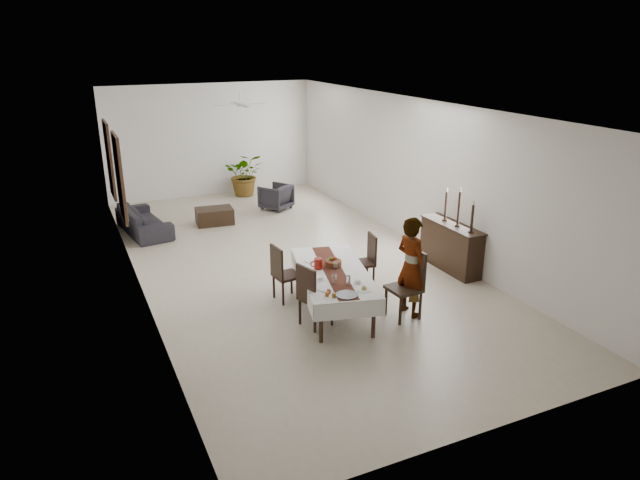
# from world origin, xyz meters

# --- Properties ---
(floor) EXTENTS (6.00, 12.00, 0.00)m
(floor) POSITION_xyz_m (0.00, 0.00, 0.00)
(floor) COLOR beige
(floor) RESTS_ON ground
(ceiling) EXTENTS (6.00, 12.00, 0.02)m
(ceiling) POSITION_xyz_m (0.00, 0.00, 3.20)
(ceiling) COLOR white
(ceiling) RESTS_ON wall_back
(wall_back) EXTENTS (6.00, 0.02, 3.20)m
(wall_back) POSITION_xyz_m (0.00, 6.00, 1.60)
(wall_back) COLOR white
(wall_back) RESTS_ON floor
(wall_front) EXTENTS (6.00, 0.02, 3.20)m
(wall_front) POSITION_xyz_m (0.00, -6.00, 1.60)
(wall_front) COLOR white
(wall_front) RESTS_ON floor
(wall_left) EXTENTS (0.02, 12.00, 3.20)m
(wall_left) POSITION_xyz_m (-3.00, 0.00, 1.60)
(wall_left) COLOR white
(wall_left) RESTS_ON floor
(wall_right) EXTENTS (0.02, 12.00, 3.20)m
(wall_right) POSITION_xyz_m (3.00, 0.00, 1.60)
(wall_right) COLOR white
(wall_right) RESTS_ON floor
(dining_table_top) EXTENTS (1.46, 2.40, 0.05)m
(dining_table_top) POSITION_xyz_m (-0.15, -2.35, 0.68)
(dining_table_top) COLOR black
(dining_table_top) RESTS_ON table_leg_fl
(table_leg_fl) EXTENTS (0.08, 0.08, 0.65)m
(table_leg_fl) POSITION_xyz_m (-0.81, -3.28, 0.33)
(table_leg_fl) COLOR black
(table_leg_fl) RESTS_ON floor
(table_leg_fr) EXTENTS (0.08, 0.08, 0.65)m
(table_leg_fr) POSITION_xyz_m (-0.01, -3.48, 0.33)
(table_leg_fr) COLOR black
(table_leg_fr) RESTS_ON floor
(table_leg_bl) EXTENTS (0.08, 0.08, 0.65)m
(table_leg_bl) POSITION_xyz_m (-0.28, -1.21, 0.33)
(table_leg_bl) COLOR black
(table_leg_bl) RESTS_ON floor
(table_leg_br) EXTENTS (0.08, 0.08, 0.65)m
(table_leg_br) POSITION_xyz_m (0.51, -1.42, 0.33)
(table_leg_br) COLOR black
(table_leg_br) RESTS_ON floor
(tablecloth_top) EXTENTS (1.66, 2.61, 0.01)m
(tablecloth_top) POSITION_xyz_m (-0.15, -2.35, 0.71)
(tablecloth_top) COLOR white
(tablecloth_top) RESTS_ON dining_table_top
(tablecloth_drape_left) EXTENTS (0.60, 2.34, 0.28)m
(tablecloth_drape_left) POSITION_xyz_m (-0.68, -2.21, 0.57)
(tablecloth_drape_left) COLOR white
(tablecloth_drape_left) RESTS_ON dining_table_top
(tablecloth_drape_right) EXTENTS (0.60, 2.34, 0.28)m
(tablecloth_drape_right) POSITION_xyz_m (0.38, -2.48, 0.57)
(tablecloth_drape_right) COLOR white
(tablecloth_drape_right) RESTS_ON dining_table_top
(tablecloth_drape_near) EXTENTS (1.07, 0.28, 0.28)m
(tablecloth_drape_near) POSITION_xyz_m (-0.44, -3.51, 0.57)
(tablecloth_drape_near) COLOR silver
(tablecloth_drape_near) RESTS_ON dining_table_top
(tablecloth_drape_far) EXTENTS (1.07, 0.28, 0.28)m
(tablecloth_drape_far) POSITION_xyz_m (0.15, -1.18, 0.57)
(tablecloth_drape_far) COLOR white
(tablecloth_drape_far) RESTS_ON dining_table_top
(table_runner) EXTENTS (0.89, 2.35, 0.00)m
(table_runner) POSITION_xyz_m (-0.15, -2.35, 0.71)
(table_runner) COLOR #612A1B
(table_runner) RESTS_ON tablecloth_top
(red_pitcher) EXTENTS (0.17, 0.17, 0.19)m
(red_pitcher) POSITION_xyz_m (-0.34, -2.15, 0.80)
(red_pitcher) COLOR maroon
(red_pitcher) RESTS_ON tablecloth_top
(pitcher_handle) EXTENTS (0.11, 0.05, 0.11)m
(pitcher_handle) POSITION_xyz_m (-0.42, -2.13, 0.80)
(pitcher_handle) COLOR maroon
(pitcher_handle) RESTS_ON red_pitcher
(wine_glass_near) EXTENTS (0.07, 0.07, 0.16)m
(wine_glass_near) POSITION_xyz_m (-0.19, -2.96, 0.79)
(wine_glass_near) COLOR white
(wine_glass_near) RESTS_ON tablecloth_top
(wine_glass_mid) EXTENTS (0.07, 0.07, 0.16)m
(wine_glass_mid) POSITION_xyz_m (-0.36, -2.82, 0.79)
(wine_glass_mid) COLOR silver
(wine_glass_mid) RESTS_ON tablecloth_top
(wine_glass_far) EXTENTS (0.07, 0.07, 0.16)m
(wine_glass_far) POSITION_xyz_m (-0.09, -2.31, 0.79)
(wine_glass_far) COLOR white
(wine_glass_far) RESTS_ON tablecloth_top
(teacup_right) EXTENTS (0.08, 0.08, 0.06)m
(teacup_right) POSITION_xyz_m (-0.01, -2.96, 0.74)
(teacup_right) COLOR white
(teacup_right) RESTS_ON saucer_right
(saucer_right) EXTENTS (0.14, 0.14, 0.01)m
(saucer_right) POSITION_xyz_m (-0.01, -2.96, 0.72)
(saucer_right) COLOR silver
(saucer_right) RESTS_ON tablecloth_top
(teacup_left) EXTENTS (0.08, 0.08, 0.06)m
(teacup_left) POSITION_xyz_m (-0.50, -2.60, 0.74)
(teacup_left) COLOR white
(teacup_left) RESTS_ON saucer_left
(saucer_left) EXTENTS (0.14, 0.14, 0.01)m
(saucer_left) POSITION_xyz_m (-0.50, -2.60, 0.72)
(saucer_left) COLOR white
(saucer_left) RESTS_ON tablecloth_top
(plate_near_right) EXTENTS (0.22, 0.22, 0.01)m
(plate_near_right) POSITION_xyz_m (-0.05, -3.24, 0.72)
(plate_near_right) COLOR white
(plate_near_right) RESTS_ON tablecloth_top
(bread_near_right) EXTENTS (0.08, 0.08, 0.08)m
(bread_near_right) POSITION_xyz_m (-0.05, -3.24, 0.74)
(bread_near_right) COLOR tan
(bread_near_right) RESTS_ON plate_near_right
(plate_near_left) EXTENTS (0.22, 0.22, 0.01)m
(plate_near_left) POSITION_xyz_m (-0.59, -2.96, 0.72)
(plate_near_left) COLOR white
(plate_near_left) RESTS_ON tablecloth_top
(plate_far_left) EXTENTS (0.22, 0.22, 0.01)m
(plate_far_left) POSITION_xyz_m (-0.31, -1.78, 0.72)
(plate_far_left) COLOR white
(plate_far_left) RESTS_ON tablecloth_top
(serving_tray) EXTENTS (0.34, 0.34, 0.02)m
(serving_tray) POSITION_xyz_m (-0.39, -3.30, 0.72)
(serving_tray) COLOR #48474D
(serving_tray) RESTS_ON tablecloth_top
(jam_jar_a) EXTENTS (0.06, 0.06, 0.07)m
(jam_jar_a) POSITION_xyz_m (-0.59, -3.28, 0.75)
(jam_jar_a) COLOR brown
(jam_jar_a) RESTS_ON tablecloth_top
(jam_jar_b) EXTENTS (0.06, 0.06, 0.07)m
(jam_jar_b) POSITION_xyz_m (-0.67, -3.20, 0.75)
(jam_jar_b) COLOR #9C5116
(jam_jar_b) RESTS_ON tablecloth_top
(jam_jar_c) EXTENTS (0.06, 0.06, 0.07)m
(jam_jar_c) POSITION_xyz_m (-0.60, -3.12, 0.75)
(jam_jar_c) COLOR brown
(jam_jar_c) RESTS_ON tablecloth_top
(fruit_basket) EXTENTS (0.28, 0.28, 0.09)m
(fruit_basket) POSITION_xyz_m (-0.04, -2.13, 0.76)
(fruit_basket) COLOR brown
(fruit_basket) RESTS_ON tablecloth_top
(fruit_red) EXTENTS (0.08, 0.08, 0.08)m
(fruit_red) POSITION_xyz_m (-0.01, -2.12, 0.83)
(fruit_red) COLOR #A22C10
(fruit_red) RESTS_ON fruit_basket
(fruit_green) EXTENTS (0.07, 0.07, 0.07)m
(fruit_green) POSITION_xyz_m (-0.07, -2.10, 0.83)
(fruit_green) COLOR #517623
(fruit_green) RESTS_ON fruit_basket
(chair_right_near_seat) EXTENTS (0.52, 0.52, 0.06)m
(chair_right_near_seat) POSITION_xyz_m (0.78, -3.09, 0.51)
(chair_right_near_seat) COLOR black
(chair_right_near_seat) RESTS_ON chair_right_near_leg_fl
(chair_right_near_leg_fl) EXTENTS (0.05, 0.05, 0.49)m
(chair_right_near_leg_fl) POSITION_xyz_m (0.99, -3.28, 0.24)
(chair_right_near_leg_fl) COLOR black
(chair_right_near_leg_fl) RESTS_ON floor
(chair_right_near_leg_fr) EXTENTS (0.05, 0.05, 0.49)m
(chair_right_near_leg_fr) POSITION_xyz_m (0.96, -2.87, 0.24)
(chair_right_near_leg_fr) COLOR black
(chair_right_near_leg_fr) RESTS_ON floor
(chair_right_near_leg_bl) EXTENTS (0.05, 0.05, 0.49)m
(chair_right_near_leg_bl) POSITION_xyz_m (0.59, -3.30, 0.24)
(chair_right_near_leg_bl) COLOR black
(chair_right_near_leg_bl) RESTS_ON floor
(chair_right_near_leg_br) EXTENTS (0.05, 0.05, 0.49)m
(chair_right_near_leg_br) POSITION_xyz_m (0.56, -2.90, 0.24)
(chair_right_near_leg_br) COLOR black
(chair_right_near_leg_br) RESTS_ON floor
(chair_right_near_back) EXTENTS (0.08, 0.49, 0.63)m
(chair_right_near_back) POSITION_xyz_m (1.00, -3.07, 0.85)
(chair_right_near_back) COLOR black
(chair_right_near_back) RESTS_ON chair_right_near_seat
(chair_right_far_seat) EXTENTS (0.48, 0.48, 0.05)m
(chair_right_far_seat) POSITION_xyz_m (0.79, -1.65, 0.44)
(chair_right_far_seat) COLOR black
(chair_right_far_seat) RESTS_ON chair_right_far_leg_fl
(chair_right_far_leg_fl) EXTENTS (0.05, 0.05, 0.41)m
(chair_right_far_leg_fl) POSITION_xyz_m (0.93, -1.84, 0.21)
(chair_right_far_leg_fl) COLOR black
(chair_right_far_leg_fl) RESTS_ON floor
(chair_right_far_leg_fr) EXTENTS (0.05, 0.05, 0.41)m
(chair_right_far_leg_fr) POSITION_xyz_m (0.99, -1.50, 0.21)
(chair_right_far_leg_fr) COLOR black
(chair_right_far_leg_fr) RESTS_ON floor
(chair_right_far_leg_bl) EXTENTS (0.05, 0.05, 0.41)m
(chair_right_far_leg_bl) POSITION_xyz_m (0.60, -1.79, 0.21)
(chair_right_far_leg_bl) COLOR black
(chair_right_far_leg_bl) RESTS_ON floor
(chair_right_far_leg_br) EXTENTS (0.05, 0.05, 0.41)m
(chair_right_far_leg_br) POSITION_xyz_m (0.65, -1.45, 0.21)
(chair_right_far_leg_br) COLOR black
(chair_right_far_leg_br) RESTS_ON floor
(chair_right_far_back) EXTENTS (0.10, 0.42, 0.53)m
(chair_right_far_back) POSITION_xyz_m (0.98, -1.68, 0.72)
(chair_right_far_back) COLOR black
(chair_right_far_back) RESTS_ON chair_right_far_seat
(chair_left_near_seat) EXTENTS (0.56, 0.56, 0.05)m
(chair_left_near_seat) POSITION_xyz_m (-0.64, -2.72, 0.47)
(chair_left_near_seat) COLOR black
(chair_left_near_seat) RESTS_ON chair_left_near_leg_fl
(chair_left_near_leg_fl) EXTENTS (0.06, 0.06, 0.44)m
(chair_left_near_leg_fl) POSITION_xyz_m (-0.87, -2.60, 0.22)
(chair_left_near_leg_fl) COLOR black
(chair_left_near_leg_fl) RESTS_ON floor
(chair_left_near_leg_fr) EXTENTS (0.06, 0.06, 0.44)m
(chair_left_near_leg_fr) POSITION_xyz_m (-0.76, -2.95, 0.22)
(chair_left_near_leg_fr) COLOR black
(chair_left_near_leg_fr) RESTS_ON floor
(chair_left_near_leg_bl) EXTENTS (0.06, 0.06, 0.44)m
(chair_left_near_leg_bl) POSITION_xyz_m (-0.52, -2.50, 0.22)
(chair_left_near_leg_bl) COLOR black
(chair_left_near_leg_bl) RESTS_ON floor
(chair_left_near_leg_br) EXTENTS (0.06, 0.06, 0.44)m
(chair_left_near_leg_br) POSITION_xyz_m (-0.41, -2.85, 0.22)
(chair_left_near_leg_br) COLOR black
(chair_left_near_leg_br) RESTS_ON floor
(chair_left_near_back) EXTENTS (0.17, 0.44, 0.57)m
(chair_left_near_back) POSITION_xyz_m (-0.84, -2.78, 0.77)
(chair_left_near_back) COLOR black
(chair_left_near_back) RESTS_ON chair_left_near_seat
(chair_left_far_seat) EXTENTS (0.48, 0.48, 0.05)m
(chair_left_far_seat) POSITION_xyz_m (-0.71, -1.65, 0.46)
(chair_left_far_seat) COLOR black
(chair_left_far_seat) RESTS_ON chair_left_far_leg_fl
(chair_left_far_leg_fl) EXTENTS (0.05, 0.05, 0.43)m
(chair_left_far_leg_fl) POSITION_xyz_m (-0.90, -1.49, 0.21)
(chair_left_far_leg_fl) COLOR black
(chair_left_far_leg_fl) RESTS_ON floor
(chair_left_far_leg_fr) EXTENTS (0.05, 0.05, 0.43)m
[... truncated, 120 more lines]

